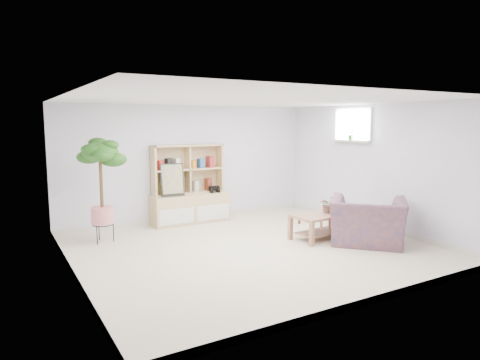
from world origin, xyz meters
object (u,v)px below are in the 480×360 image
floor_tree (101,191)px  armchair (368,218)px  storage_unit (190,184)px  coffee_table (322,226)px

floor_tree → armchair: bearing=-31.8°
storage_unit → coffee_table: size_ratio=1.46×
storage_unit → coffee_table: bearing=-56.4°
storage_unit → floor_tree: bearing=-162.7°
coffee_table → armchair: armchair is taller
floor_tree → coffee_table: bearing=-26.7°
coffee_table → floor_tree: floor_tree is taller
coffee_table → floor_tree: bearing=148.4°
storage_unit → floor_tree: size_ratio=0.89×
storage_unit → armchair: bearing=-56.6°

